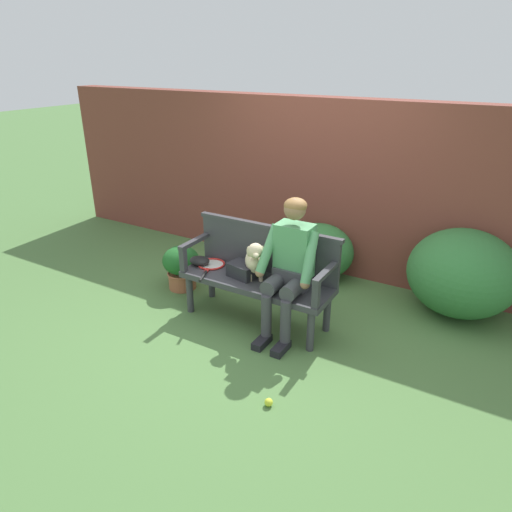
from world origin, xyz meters
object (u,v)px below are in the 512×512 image
person_seated (290,263)px  potted_plant (181,265)px  dog_on_bench (255,259)px  tennis_ball (269,402)px  tennis_racket (211,265)px  sports_bag (243,270)px  garden_bench (256,285)px  baseball_glove (200,261)px

person_seated → potted_plant: 1.56m
dog_on_bench → tennis_ball: size_ratio=6.27×
person_seated → potted_plant: size_ratio=2.62×
tennis_racket → sports_bag: size_ratio=2.07×
person_seated → tennis_racket: size_ratio=2.31×
potted_plant → tennis_ball: bearing=-33.8°
tennis_ball → person_seated: bearing=109.0°
garden_bench → baseball_glove: bearing=-179.6°
tennis_racket → baseball_glove: bearing=-164.4°
tennis_racket → tennis_ball: bearing=-39.4°
dog_on_bench → sports_bag: 0.19m
garden_bench → sports_bag: (-0.14, -0.01, 0.13)m
dog_on_bench → baseball_glove: dog_on_bench is taller
baseball_glove → person_seated: bearing=-5.3°
person_seated → tennis_ball: bearing=-71.0°
tennis_racket → person_seated: bearing=-2.6°
dog_on_bench → baseball_glove: 0.69m
potted_plant → dog_on_bench: bearing=-9.4°
garden_bench → person_seated: 0.50m
tennis_racket → potted_plant: 0.60m
dog_on_bench → sports_bag: dog_on_bench is taller
dog_on_bench → tennis_racket: (-0.55, 0.02, -0.20)m
dog_on_bench → tennis_ball: bearing=-54.7°
garden_bench → sports_bag: size_ratio=5.49×
dog_on_bench → tennis_racket: bearing=178.1°
sports_bag → tennis_ball: 1.43m
tennis_racket → potted_plant: bearing=163.3°
sports_bag → tennis_ball: bearing=-49.6°
garden_bench → person_seated: person_seated is taller
tennis_racket → potted_plant: potted_plant is taller
person_seated → dog_on_bench: (-0.39, 0.02, -0.06)m
person_seated → tennis_ball: (0.35, -1.02, -0.70)m
tennis_ball → potted_plant: size_ratio=0.13×
sports_bag → garden_bench: bearing=5.2°
baseball_glove → dog_on_bench: bearing=-3.6°
sports_bag → potted_plant: (-0.96, 0.20, -0.26)m
dog_on_bench → potted_plant: size_ratio=0.81×
sports_bag → potted_plant: size_ratio=0.55×
person_seated → sports_bag: 0.55m
baseball_glove → tennis_ball: (1.41, -1.03, -0.48)m
dog_on_bench → person_seated: bearing=-3.5°
sports_bag → baseball_glove: bearing=179.2°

